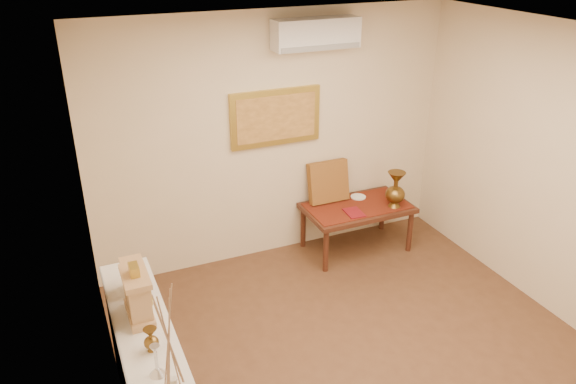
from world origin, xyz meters
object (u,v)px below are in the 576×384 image
brass_urn_tall (396,186)px  wooden_chest (134,276)px  white_vase (171,364)px  low_table (357,211)px  mantel_clock (138,295)px

brass_urn_tall → wooden_chest: bearing=-159.4°
white_vase → wooden_chest: bearing=89.6°
wooden_chest → low_table: (2.65, 1.31, -0.62)m
white_vase → wooden_chest: 1.42m
white_vase → mantel_clock: (-0.01, 1.06, -0.28)m
wooden_chest → low_table: wooden_chest is taller
mantel_clock → low_table: mantel_clock is taller
mantel_clock → wooden_chest: 0.32m
wooden_chest → brass_urn_tall: bearing=20.6°
white_vase → low_table: size_ratio=0.75×
white_vase → low_table: (2.66, 2.69, -0.95)m
brass_urn_tall → mantel_clock: mantel_clock is taller
white_vase → brass_urn_tall: size_ratio=1.79×
mantel_clock → white_vase: bearing=-89.4°
mantel_clock → low_table: bearing=31.4°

